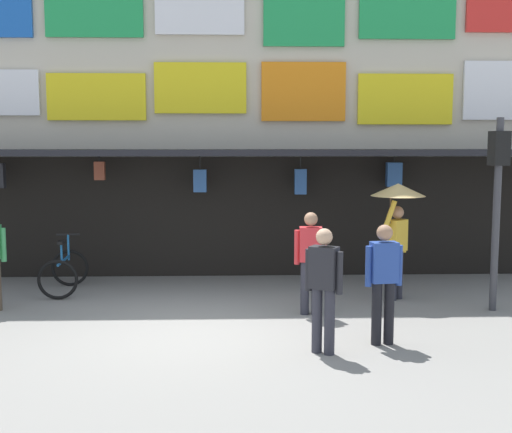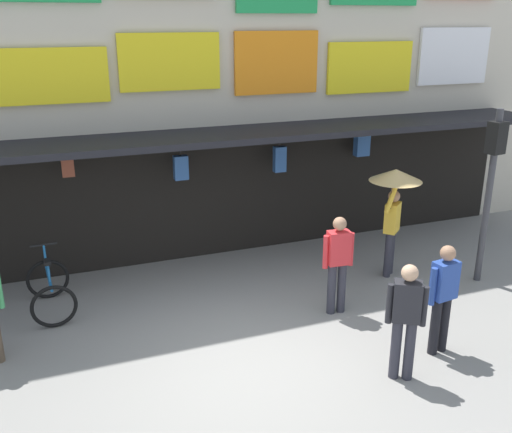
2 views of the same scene
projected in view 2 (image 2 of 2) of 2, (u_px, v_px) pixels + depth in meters
ground_plane at (244, 361)px, 8.20m from camera, size 80.00×80.00×0.00m
shopfront at (163, 56)px, 10.93m from camera, size 18.00×2.60×8.00m
traffic_light_far at (492, 169)px, 10.06m from camera, size 0.32×0.35×3.20m
bicycle_parked at (51, 290)px, 9.46m from camera, size 0.78×1.20×1.05m
pedestrian_in_white at (406, 316)px, 7.52m from camera, size 0.47×0.37×1.68m
pedestrian_with_umbrella at (394, 192)px, 10.44m from camera, size 0.96×0.96×2.08m
pedestrian_in_green at (338, 260)px, 9.27m from camera, size 0.53×0.25×1.68m
pedestrian_in_purple at (443, 294)px, 8.13m from camera, size 0.53×0.27×1.68m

